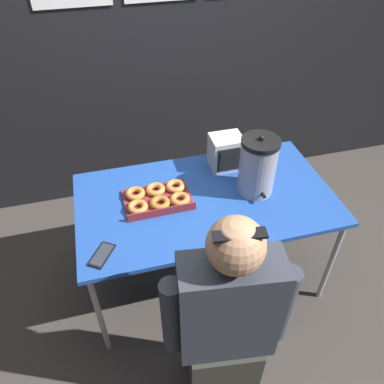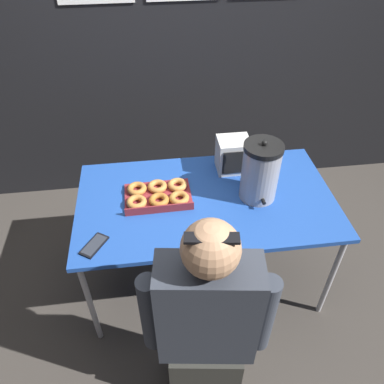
% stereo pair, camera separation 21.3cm
% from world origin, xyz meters
% --- Properties ---
extents(ground_plane, '(12.00, 12.00, 0.00)m').
position_xyz_m(ground_plane, '(0.00, 0.00, 0.00)').
color(ground_plane, '#3D3833').
extents(back_wall, '(6.00, 0.11, 2.50)m').
position_xyz_m(back_wall, '(0.00, 1.14, 1.25)').
color(back_wall, black).
rests_on(back_wall, ground).
extents(folding_table, '(1.50, 0.84, 0.73)m').
position_xyz_m(folding_table, '(0.00, 0.00, 0.69)').
color(folding_table, '#1E479E').
rests_on(folding_table, ground).
extents(donut_box, '(0.39, 0.27, 0.05)m').
position_xyz_m(donut_box, '(-0.28, 0.04, 0.76)').
color(donut_box, maroon).
rests_on(donut_box, folding_table).
extents(coffee_urn, '(0.22, 0.25, 0.38)m').
position_xyz_m(coffee_urn, '(0.30, -0.01, 0.91)').
color(coffee_urn, '#939399').
rests_on(coffee_urn, folding_table).
extents(cell_phone, '(0.15, 0.17, 0.01)m').
position_xyz_m(cell_phone, '(-0.62, -0.29, 0.74)').
color(cell_phone, black).
rests_on(cell_phone, folding_table).
extents(space_heater, '(0.20, 0.17, 0.22)m').
position_xyz_m(space_heater, '(0.21, 0.26, 0.84)').
color(space_heater, silver).
rests_on(space_heater, folding_table).
extents(person_seated, '(0.60, 0.29, 1.25)m').
position_xyz_m(person_seated, '(-0.11, -0.72, 0.60)').
color(person_seated, '#33332D').
rests_on(person_seated, ground).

